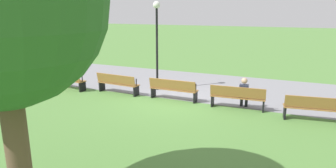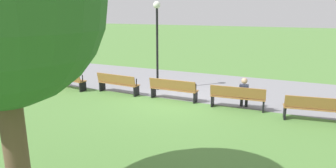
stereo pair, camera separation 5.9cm
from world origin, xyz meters
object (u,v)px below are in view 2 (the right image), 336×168
at_px(bench_4, 173,89).
at_px(bench_3, 118,83).
at_px(bench_1, 19,76).
at_px(lamp_post, 157,29).
at_px(bench_6, 316,108).
at_px(bench_5, 237,97).
at_px(person_seated, 244,92).
at_px(bench_2, 67,79).

bearing_deg(bench_4, bench_3, -178.06).
relative_size(bench_1, lamp_post, 0.51).
xyz_separation_m(bench_1, bench_6, (13.06, 0.44, 0.00)).
relative_size(bench_3, bench_5, 1.00).
relative_size(bench_1, bench_6, 1.00).
bearing_deg(bench_3, bench_4, 5.83).
xyz_separation_m(bench_1, person_seated, (10.64, 0.87, 0.16)).
xyz_separation_m(bench_3, lamp_post, (1.31, 1.32, 2.29)).
relative_size(bench_1, bench_5, 1.01).
xyz_separation_m(bench_5, bench_6, (2.61, -0.27, 0.00)).
height_order(bench_3, bench_4, same).
height_order(bench_5, person_seated, person_seated).
relative_size(bench_3, bench_4, 1.01).
xyz_separation_m(bench_3, person_seated, (5.44, 0.16, 0.16)).
relative_size(bench_2, bench_6, 1.00).
distance_m(bench_2, bench_6, 10.47).
bearing_deg(bench_6, bench_1, 174.16).
bearing_deg(bench_6, bench_5, 166.40).
bearing_deg(lamp_post, bench_4, -43.19).
height_order(bench_2, bench_3, same).
bearing_deg(bench_5, bench_6, -9.71).
height_order(bench_1, bench_2, same).
distance_m(bench_6, person_seated, 2.46).
bearing_deg(bench_1, person_seated, 16.33).
bearing_deg(bench_5, lamp_post, 157.58).
bearing_deg(bench_4, bench_6, -3.88).
relative_size(bench_2, bench_5, 1.01).
relative_size(bench_4, person_seated, 1.66).
bearing_deg(bench_3, bench_6, 1.95).
xyz_separation_m(bench_3, bench_5, (5.25, 0.00, 0.00)).
bearing_deg(bench_2, bench_4, 11.66).
height_order(bench_2, bench_6, same).
height_order(bench_1, lamp_post, lamp_post).
distance_m(bench_6, lamp_post, 7.11).
xyz_separation_m(bench_2, lamp_post, (3.93, 1.58, 2.29)).
height_order(bench_1, bench_5, same).
distance_m(bench_5, person_seated, 0.30).
relative_size(bench_1, person_seated, 1.71).
distance_m(bench_4, person_seated, 2.83).
xyz_separation_m(bench_1, lamp_post, (6.51, 2.03, 2.29)).
xyz_separation_m(bench_4, lamp_post, (-1.31, 1.23, 2.29)).
height_order(bench_3, bench_6, same).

